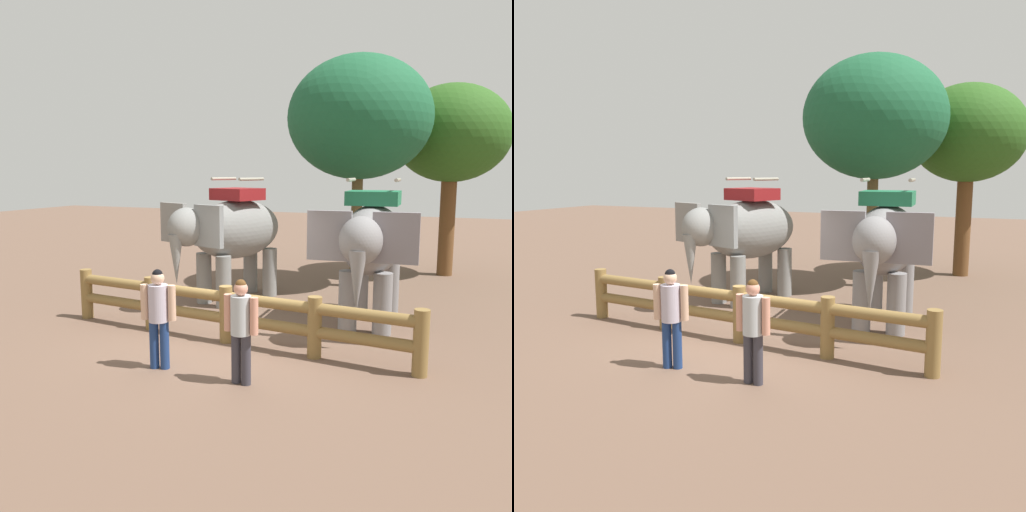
# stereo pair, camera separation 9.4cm
# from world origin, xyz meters

# --- Properties ---
(ground_plane) EXTENTS (60.00, 60.00, 0.00)m
(ground_plane) POSITION_xyz_m (0.00, 0.00, 0.00)
(ground_plane) COLOR brown
(log_fence) EXTENTS (7.17, 0.89, 1.05)m
(log_fence) POSITION_xyz_m (0.00, 0.30, 0.61)
(log_fence) COLOR olive
(log_fence) RESTS_ON ground
(elephant_near_left) EXTENTS (2.43, 3.52, 2.95)m
(elephant_near_left) POSITION_xyz_m (-1.31, 3.23, 1.66)
(elephant_near_left) COLOR gray
(elephant_near_left) RESTS_ON ground
(elephant_center) EXTENTS (1.97, 3.47, 2.97)m
(elephant_center) POSITION_xyz_m (2.16, 2.46, 1.67)
(elephant_center) COLOR gray
(elephant_center) RESTS_ON ground
(tourist_woman_in_black) EXTENTS (0.55, 0.38, 1.60)m
(tourist_woman_in_black) POSITION_xyz_m (-0.38, -1.31, 0.93)
(tourist_woman_in_black) COLOR navy
(tourist_woman_in_black) RESTS_ON ground
(tourist_man_in_blue) EXTENTS (0.55, 0.33, 1.57)m
(tourist_man_in_blue) POSITION_xyz_m (1.08, -1.37, 0.91)
(tourist_man_in_blue) COLOR #35333C
(tourist_man_in_blue) RESTS_ON ground
(tree_far_left) EXTENTS (3.31, 3.31, 5.59)m
(tree_far_left) POSITION_xyz_m (3.15, 8.70, 4.13)
(tree_far_left) COLOR brown
(tree_far_left) RESTS_ON ground
(tree_back_center) EXTENTS (3.74, 3.74, 6.06)m
(tree_back_center) POSITION_xyz_m (1.04, 6.05, 4.45)
(tree_back_center) COLOR brown
(tree_back_center) RESTS_ON ground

